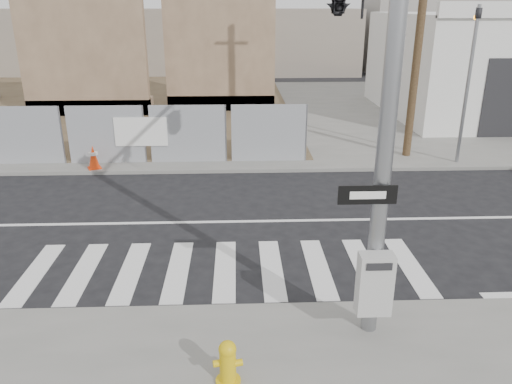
{
  "coord_description": "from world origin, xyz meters",
  "views": [
    {
      "loc": [
        0.3,
        -11.9,
        5.3
      ],
      "look_at": [
        0.7,
        -1.54,
        1.4
      ],
      "focal_mm": 35.0,
      "sensor_mm": 36.0,
      "label": 1
    }
  ],
  "objects_px": {
    "signal_pole": "(351,34)",
    "fire_hydrant": "(228,362)",
    "traffic_cone_c": "(93,157)",
    "auto_shop": "(512,64)",
    "traffic_cone_d": "(190,149)"
  },
  "relations": [
    {
      "from": "signal_pole",
      "to": "fire_hydrant",
      "type": "relative_size",
      "value": 9.97
    },
    {
      "from": "fire_hydrant",
      "to": "traffic_cone_c",
      "type": "distance_m",
      "value": 11.37
    },
    {
      "from": "auto_shop",
      "to": "fire_hydrant",
      "type": "relative_size",
      "value": 17.09
    },
    {
      "from": "fire_hydrant",
      "to": "traffic_cone_d",
      "type": "bearing_deg",
      "value": 85.29
    },
    {
      "from": "signal_pole",
      "to": "traffic_cone_c",
      "type": "bearing_deg",
      "value": 137.69
    },
    {
      "from": "signal_pole",
      "to": "traffic_cone_c",
      "type": "height_order",
      "value": "signal_pole"
    },
    {
      "from": "fire_hydrant",
      "to": "auto_shop",
      "type": "bearing_deg",
      "value": 41.62
    },
    {
      "from": "traffic_cone_c",
      "to": "auto_shop",
      "type": "bearing_deg",
      "value": 24.93
    },
    {
      "from": "signal_pole",
      "to": "fire_hydrant",
      "type": "bearing_deg",
      "value": -120.89
    },
    {
      "from": "traffic_cone_d",
      "to": "auto_shop",
      "type": "bearing_deg",
      "value": 26.44
    },
    {
      "from": "fire_hydrant",
      "to": "traffic_cone_d",
      "type": "relative_size",
      "value": 0.89
    },
    {
      "from": "auto_shop",
      "to": "traffic_cone_c",
      "type": "xyz_separation_m",
      "value": [
        -18.53,
        -8.61,
        -2.02
      ]
    },
    {
      "from": "traffic_cone_c",
      "to": "traffic_cone_d",
      "type": "bearing_deg",
      "value": 17.03
    },
    {
      "from": "fire_hydrant",
      "to": "traffic_cone_c",
      "type": "xyz_separation_m",
      "value": [
        -4.65,
        10.37,
        0.04
      ]
    },
    {
      "from": "traffic_cone_d",
      "to": "signal_pole",
      "type": "bearing_deg",
      "value": -62.27
    }
  ]
}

